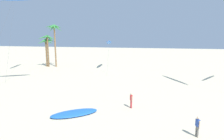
% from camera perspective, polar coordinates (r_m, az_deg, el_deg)
% --- Properties ---
extents(palm_tree_0, '(4.39, 4.34, 8.29)m').
position_cam_1_polar(palm_tree_0, '(51.37, -19.28, 8.44)').
color(palm_tree_0, brown).
rests_on(palm_tree_0, ground).
extents(palm_tree_1, '(4.48, 4.28, 7.34)m').
position_cam_1_polar(palm_tree_1, '(51.99, -19.71, 7.64)').
color(palm_tree_1, brown).
rests_on(palm_tree_1, ground).
extents(palm_tree_2, '(4.68, 4.68, 10.95)m').
position_cam_1_polar(palm_tree_2, '(50.99, -17.36, 11.20)').
color(palm_tree_2, olive).
rests_on(palm_tree_2, ground).
extents(flying_kite_1, '(3.68, 13.17, 7.15)m').
position_cam_1_polar(flying_kite_1, '(45.97, -0.93, 8.51)').
color(flying_kite_1, blue).
rests_on(flying_kite_1, ground).
extents(grounded_kite_0, '(4.70, 4.32, 0.29)m').
position_cam_1_polar(grounded_kite_0, '(18.96, -11.53, -12.91)').
color(grounded_kite_0, blue).
rests_on(grounded_kite_0, ground).
extents(person_foreground_walker, '(0.32, 0.46, 1.63)m').
position_cam_1_polar(person_foreground_walker, '(15.88, 24.88, -15.32)').
color(person_foreground_walker, slate).
rests_on(person_foreground_walker, ground).
extents(person_near_right, '(0.33, 0.44, 1.67)m').
position_cam_1_polar(person_near_right, '(20.09, 5.96, -9.11)').
color(person_near_right, red).
rests_on(person_near_right, ground).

